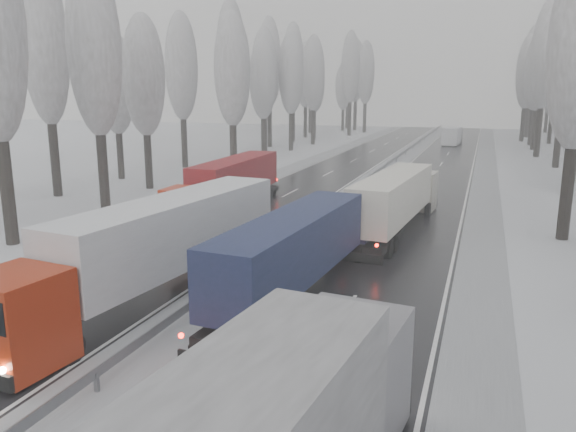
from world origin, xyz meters
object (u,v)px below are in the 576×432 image
Objects in this scene: truck_blue_box at (303,246)px; box_truck_distant at (452,136)px; truck_red_red at (230,182)px; truck_red_white at (158,244)px; truck_cream_box at (398,197)px.

box_truck_distant is (1.85, 72.02, -0.67)m from truck_blue_box.
truck_blue_box is 72.05m from box_truck_distant.
truck_red_red is (-11.77, -57.99, 0.69)m from box_truck_distant.
truck_red_white is (-7.23, -74.50, 0.91)m from box_truck_distant.
truck_blue_box is at bearing -56.42° from truck_red_red.
truck_red_white reaches higher than box_truck_distant.
truck_blue_box is 0.99× the size of truck_red_red.
truck_red_red reaches higher than box_truck_distant.
truck_blue_box is 5.93m from truck_red_white.
truck_red_white reaches higher than truck_blue_box.
truck_blue_box is 0.90× the size of truck_red_white.
truck_cream_box is 59.94m from box_truck_distant.
truck_cream_box is (2.08, 12.08, 0.03)m from truck_blue_box.
truck_red_white is (-5.38, -2.48, 0.24)m from truck_blue_box.
truck_cream_box is at bearing -85.53° from box_truck_distant.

